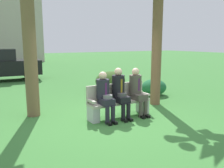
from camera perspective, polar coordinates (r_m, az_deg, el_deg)
ground_plane at (r=6.24m, az=0.73°, el=-8.76°), size 80.00×80.00×0.00m
park_bench at (r=6.46m, az=1.55°, el=-4.25°), size 1.78×0.44×0.90m
seated_man_left at (r=6.04m, az=-1.78°, el=-2.39°), size 0.34×0.72×1.28m
seated_man_middle at (r=6.27m, az=1.94°, el=-1.60°), size 0.34×0.72×1.35m
seated_man_right at (r=6.59m, az=6.12°, el=-1.19°), size 0.34×0.72×1.31m
shrub_near_bench at (r=9.20m, az=10.12°, el=-0.77°), size 0.99×0.91×0.62m
shrub_mid_lawn at (r=9.93m, az=-0.39°, el=0.74°), size 1.29×1.18×0.81m
parked_car_near at (r=13.63m, az=-25.41°, el=4.14°), size 4.00×1.93×1.68m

